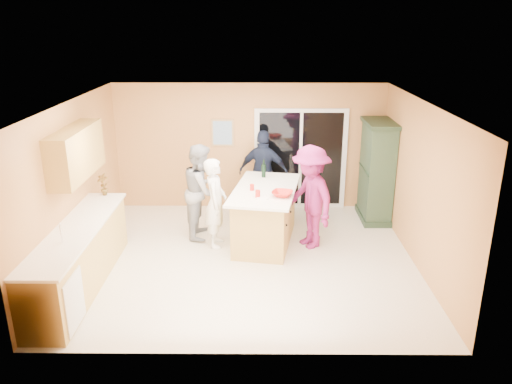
{
  "coord_description": "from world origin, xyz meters",
  "views": [
    {
      "loc": [
        0.21,
        -7.5,
        3.79
      ],
      "look_at": [
        0.15,
        0.1,
        1.15
      ],
      "focal_mm": 35.0,
      "sensor_mm": 36.0,
      "label": 1
    }
  ],
  "objects_px": {
    "woman_grey": "(202,191)",
    "woman_magenta": "(310,197)",
    "kitchen_island": "(265,217)",
    "woman_navy": "(264,173)",
    "woman_white": "(216,203)",
    "green_hutch": "(377,172)"
  },
  "relations": [
    {
      "from": "green_hutch",
      "to": "woman_navy",
      "type": "relative_size",
      "value": 1.14
    },
    {
      "from": "woman_grey",
      "to": "green_hutch",
      "type": "bearing_deg",
      "value": -73.88
    },
    {
      "from": "kitchen_island",
      "to": "woman_navy",
      "type": "distance_m",
      "value": 1.46
    },
    {
      "from": "woman_navy",
      "to": "woman_magenta",
      "type": "distance_m",
      "value": 1.75
    },
    {
      "from": "green_hutch",
      "to": "woman_magenta",
      "type": "bearing_deg",
      "value": -137.8
    },
    {
      "from": "woman_grey",
      "to": "woman_magenta",
      "type": "height_order",
      "value": "woman_magenta"
    },
    {
      "from": "woman_white",
      "to": "woman_magenta",
      "type": "bearing_deg",
      "value": -89.53
    },
    {
      "from": "green_hutch",
      "to": "woman_grey",
      "type": "bearing_deg",
      "value": -165.89
    },
    {
      "from": "woman_white",
      "to": "woman_magenta",
      "type": "height_order",
      "value": "woman_magenta"
    },
    {
      "from": "woman_navy",
      "to": "green_hutch",
      "type": "bearing_deg",
      "value": -174.67
    },
    {
      "from": "woman_navy",
      "to": "woman_magenta",
      "type": "xyz_separation_m",
      "value": [
        0.79,
        -1.56,
        0.04
      ]
    },
    {
      "from": "kitchen_island",
      "to": "woman_grey",
      "type": "height_order",
      "value": "woman_grey"
    },
    {
      "from": "woman_magenta",
      "to": "woman_grey",
      "type": "bearing_deg",
      "value": -129.29
    },
    {
      "from": "woman_white",
      "to": "woman_grey",
      "type": "bearing_deg",
      "value": 34.42
    },
    {
      "from": "woman_magenta",
      "to": "kitchen_island",
      "type": "bearing_deg",
      "value": -127.12
    },
    {
      "from": "kitchen_island",
      "to": "woman_magenta",
      "type": "xyz_separation_m",
      "value": [
        0.77,
        -0.15,
        0.43
      ]
    },
    {
      "from": "woman_white",
      "to": "green_hutch",
      "type": "bearing_deg",
      "value": -66.39
    },
    {
      "from": "woman_white",
      "to": "woman_grey",
      "type": "relative_size",
      "value": 0.92
    },
    {
      "from": "woman_grey",
      "to": "woman_magenta",
      "type": "bearing_deg",
      "value": -101.08
    },
    {
      "from": "kitchen_island",
      "to": "woman_grey",
      "type": "bearing_deg",
      "value": 175.18
    },
    {
      "from": "kitchen_island",
      "to": "woman_grey",
      "type": "distance_m",
      "value": 1.24
    },
    {
      "from": "woman_grey",
      "to": "woman_magenta",
      "type": "distance_m",
      "value": 1.96
    }
  ]
}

